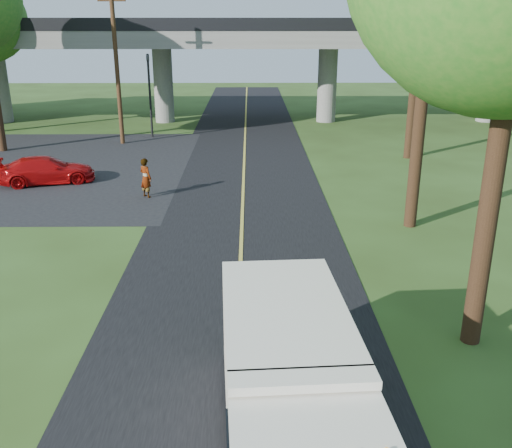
{
  "coord_description": "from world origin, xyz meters",
  "views": [
    {
      "loc": [
        0.3,
        -10.72,
        7.15
      ],
      "look_at": [
        0.47,
        4.78,
        1.6
      ],
      "focal_mm": 40.0,
      "sensor_mm": 36.0,
      "label": 1
    }
  ],
  "objects_px": {
    "step_van": "(289,385)",
    "pedestrian": "(146,178)",
    "red_sedan": "(46,170)",
    "utility_pole": "(117,66)",
    "traffic_signal": "(149,87)"
  },
  "relations": [
    {
      "from": "traffic_signal",
      "to": "step_van",
      "type": "relative_size",
      "value": 0.86
    },
    {
      "from": "utility_pole",
      "to": "step_van",
      "type": "xyz_separation_m",
      "value": [
        8.45,
        -26.58,
        -3.25
      ]
    },
    {
      "from": "red_sedan",
      "to": "pedestrian",
      "type": "relative_size",
      "value": 2.51
    },
    {
      "from": "step_van",
      "to": "pedestrian",
      "type": "xyz_separation_m",
      "value": [
        -5.07,
        15.28,
        -0.49
      ]
    },
    {
      "from": "utility_pole",
      "to": "red_sedan",
      "type": "relative_size",
      "value": 2.1
    },
    {
      "from": "traffic_signal",
      "to": "pedestrian",
      "type": "bearing_deg",
      "value": -81.92
    },
    {
      "from": "step_van",
      "to": "red_sedan",
      "type": "xyz_separation_m",
      "value": [
        -10.06,
        17.58,
        -0.72
      ]
    },
    {
      "from": "step_van",
      "to": "pedestrian",
      "type": "bearing_deg",
      "value": 104.79
    },
    {
      "from": "traffic_signal",
      "to": "pedestrian",
      "type": "distance_m",
      "value": 13.63
    },
    {
      "from": "red_sedan",
      "to": "step_van",
      "type": "bearing_deg",
      "value": -166.97
    },
    {
      "from": "traffic_signal",
      "to": "pedestrian",
      "type": "relative_size",
      "value": 3.05
    },
    {
      "from": "step_van",
      "to": "pedestrian",
      "type": "distance_m",
      "value": 16.11
    },
    {
      "from": "utility_pole",
      "to": "step_van",
      "type": "distance_m",
      "value": 28.08
    },
    {
      "from": "pedestrian",
      "to": "step_van",
      "type": "bearing_deg",
      "value": 149.52
    },
    {
      "from": "step_van",
      "to": "red_sedan",
      "type": "relative_size",
      "value": 1.41
    }
  ]
}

